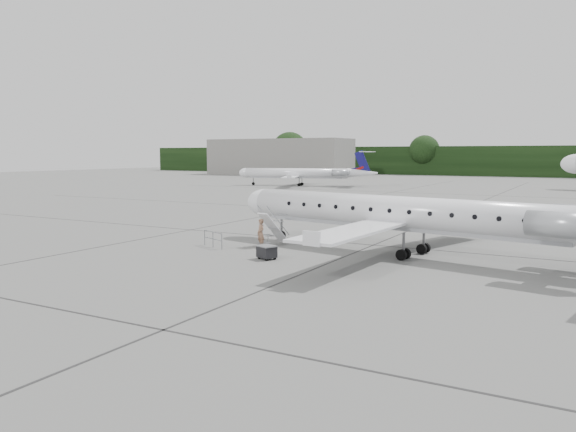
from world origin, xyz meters
The scene contains 9 objects.
ground centered at (0.00, 0.00, 0.00)m, with size 320.00×320.00×0.00m, color slate.
treeline centered at (0.00, 130.00, 4.00)m, with size 260.00×4.00×8.00m, color black.
terminal_building centered at (-70.00, 110.00, 5.00)m, with size 40.00×14.00×10.00m, color slate.
main_regional_jet centered at (-1.50, 5.09, 3.51)m, with size 27.39×19.72×7.02m, color silver, non-canonical shape.
airstair centered at (-9.84, 4.47, 1.10)m, with size 0.85×2.23×2.20m, color silver, non-canonical shape.
passenger centered at (-10.07, 3.23, 0.94)m, with size 0.68×0.45×1.87m, color #866049.
safety_railing centered at (-12.87, 1.87, 0.50)m, with size 2.20×0.08×1.00m, color gray, non-canonical shape.
baggage_cart centered at (-7.67, -0.01, 0.43)m, with size 1.00×0.81×0.86m, color black, non-canonical shape.
bg_regional_left centered at (-40.81, 65.35, 3.26)m, with size 24.83×17.88×6.51m, color silver, non-canonical shape.
Camera 1 is at (8.76, -27.13, 6.05)m, focal length 35.00 mm.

